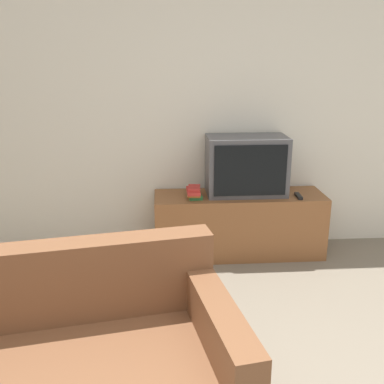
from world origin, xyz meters
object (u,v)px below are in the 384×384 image
object	(u,v)px
television	(246,165)
book_stack	(194,192)
remote_on_stand	(299,196)
tv_stand	(239,224)

from	to	relation	value
television	book_stack	distance (m)	0.52
book_stack	remote_on_stand	world-z (taller)	book_stack
remote_on_stand	tv_stand	bearing A→B (deg)	167.40
tv_stand	television	size ratio (longest dim) A/B	2.17
television	remote_on_stand	distance (m)	0.52
tv_stand	remote_on_stand	distance (m)	0.58
television	book_stack	bearing A→B (deg)	-167.45
book_stack	remote_on_stand	xyz separation A→B (m)	(0.90, -0.04, -0.04)
book_stack	remote_on_stand	size ratio (longest dim) A/B	1.35
tv_stand	remote_on_stand	world-z (taller)	remote_on_stand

